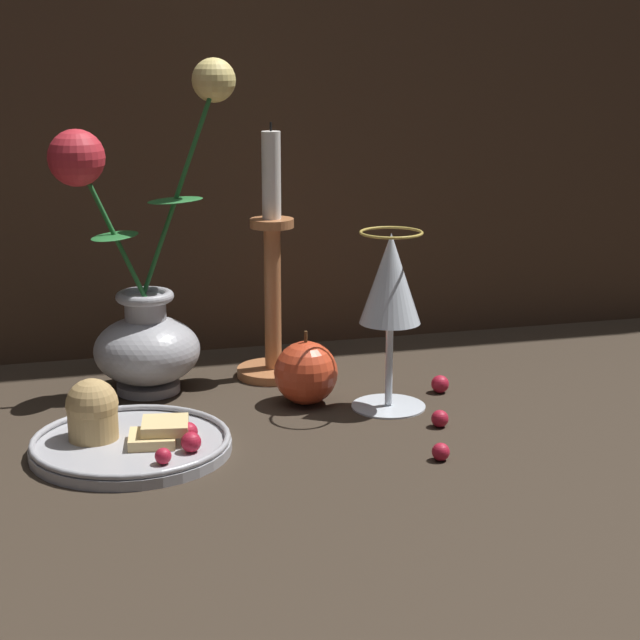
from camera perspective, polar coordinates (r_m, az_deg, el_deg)
ground_plane at (r=1.09m, az=-4.65°, el=-5.68°), size 2.40×2.40×0.00m
vase at (r=1.18m, az=-9.45°, el=0.92°), size 0.20×0.12×0.36m
plate_with_pastries at (r=1.04m, az=-10.41°, el=-6.08°), size 0.19×0.19×0.07m
wine_glass at (r=1.11m, az=3.77°, el=1.74°), size 0.08×0.08×0.19m
candlestick at (r=1.22m, az=-2.55°, el=1.62°), size 0.09×0.09×0.29m
apple_beside_vase at (r=1.15m, az=-0.76°, el=-2.84°), size 0.07×0.07×0.08m
berry_near_plate at (r=1.01m, az=6.46°, el=-7.00°), size 0.02×0.02×0.02m
berry_front_center at (r=1.09m, az=6.41°, el=-5.25°), size 0.02×0.02×0.02m
berry_by_glass_stem at (r=1.20m, az=6.42°, el=-3.41°), size 0.02×0.02×0.02m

